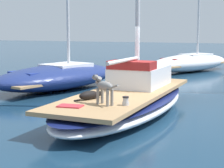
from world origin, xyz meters
name	(u,v)px	position (x,y,z in m)	size (l,w,h in m)	color
ground_plane	(126,114)	(0.00, 0.00, 0.00)	(120.00, 120.00, 0.00)	navy
sailboat_main	(126,103)	(0.00, 0.00, 0.34)	(2.54, 7.25, 0.66)	white
cabin_house	(140,75)	(0.00, 1.12, 1.01)	(1.41, 2.23, 0.84)	silver
dog_grey	(104,87)	(0.20, -1.95, 1.08)	(0.87, 0.50, 0.70)	gray
dog_black	(90,95)	(-0.41, -1.47, 0.77)	(0.44, 0.92, 0.22)	black
deck_winch	(126,101)	(0.71, -1.82, 0.76)	(0.16, 0.16, 0.21)	#B7B7BC
coiled_rope	(93,95)	(-0.57, -0.99, 0.68)	(0.32, 0.32, 0.04)	beige
deck_towel	(70,106)	(-0.39, -2.48, 0.68)	(0.56, 0.36, 0.03)	#C6333D
moored_boat_far_astern	(190,62)	(-0.69, 11.88, 0.54)	(4.56, 6.73, 5.86)	white
moored_boat_port_side	(58,76)	(-4.25, 3.20, 0.54)	(4.07, 6.62, 7.93)	navy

